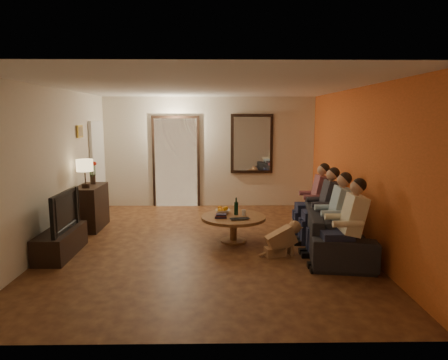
{
  "coord_description": "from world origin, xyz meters",
  "views": [
    {
      "loc": [
        0.19,
        -6.49,
        2.12
      ],
      "look_at": [
        0.3,
        0.3,
        1.05
      ],
      "focal_mm": 32.0,
      "sensor_mm": 36.0,
      "label": 1
    }
  ],
  "objects_px": {
    "table_lamp": "(85,173)",
    "person_a": "(348,229)",
    "person_b": "(336,218)",
    "person_d": "(317,201)",
    "sofa": "(336,229)",
    "person_c": "(325,209)",
    "tv_stand": "(61,242)",
    "bowl": "(223,211)",
    "dog": "(281,238)",
    "laptop": "(240,220)",
    "wine_bottle": "(236,206)",
    "dresser": "(91,207)",
    "coffee_table": "(233,229)",
    "tv": "(59,211)"
  },
  "relations": [
    {
      "from": "person_b",
      "to": "table_lamp",
      "type": "bearing_deg",
      "value": 161.8
    },
    {
      "from": "dresser",
      "to": "bowl",
      "type": "bearing_deg",
      "value": -14.85
    },
    {
      "from": "person_d",
      "to": "bowl",
      "type": "relative_size",
      "value": 4.63
    },
    {
      "from": "dresser",
      "to": "person_c",
      "type": "distance_m",
      "value": 4.37
    },
    {
      "from": "person_c",
      "to": "person_d",
      "type": "distance_m",
      "value": 0.6
    },
    {
      "from": "wine_bottle",
      "to": "tv",
      "type": "bearing_deg",
      "value": -165.27
    },
    {
      "from": "bowl",
      "to": "wine_bottle",
      "type": "relative_size",
      "value": 0.84
    },
    {
      "from": "wine_bottle",
      "to": "tv_stand",
      "type": "bearing_deg",
      "value": -165.27
    },
    {
      "from": "dresser",
      "to": "table_lamp",
      "type": "distance_m",
      "value": 0.72
    },
    {
      "from": "sofa",
      "to": "bowl",
      "type": "distance_m",
      "value": 1.93
    },
    {
      "from": "person_a",
      "to": "dog",
      "type": "xyz_separation_m",
      "value": [
        -0.83,
        0.61,
        -0.32
      ]
    },
    {
      "from": "table_lamp",
      "to": "sofa",
      "type": "relative_size",
      "value": 0.24
    },
    {
      "from": "tv",
      "to": "person_a",
      "type": "height_order",
      "value": "person_a"
    },
    {
      "from": "person_a",
      "to": "coffee_table",
      "type": "relative_size",
      "value": 1.09
    },
    {
      "from": "person_c",
      "to": "laptop",
      "type": "xyz_separation_m",
      "value": [
        -1.44,
        -0.15,
        -0.14
      ]
    },
    {
      "from": "person_b",
      "to": "person_d",
      "type": "distance_m",
      "value": 1.2
    },
    {
      "from": "person_d",
      "to": "dog",
      "type": "height_order",
      "value": "person_d"
    },
    {
      "from": "person_c",
      "to": "wine_bottle",
      "type": "distance_m",
      "value": 1.5
    },
    {
      "from": "dresser",
      "to": "person_c",
      "type": "height_order",
      "value": "person_c"
    },
    {
      "from": "person_a",
      "to": "laptop",
      "type": "bearing_deg",
      "value": 143.96
    },
    {
      "from": "coffee_table",
      "to": "wine_bottle",
      "type": "xyz_separation_m",
      "value": [
        0.05,
        0.1,
        0.38
      ]
    },
    {
      "from": "person_d",
      "to": "dog",
      "type": "relative_size",
      "value": 2.14
    },
    {
      "from": "person_c",
      "to": "table_lamp",
      "type": "bearing_deg",
      "value": 169.39
    },
    {
      "from": "dresser",
      "to": "person_c",
      "type": "bearing_deg",
      "value": -13.45
    },
    {
      "from": "dog",
      "to": "coffee_table",
      "type": "xyz_separation_m",
      "value": [
        -0.71,
        0.71,
        -0.06
      ]
    },
    {
      "from": "person_d",
      "to": "person_a",
      "type": "bearing_deg",
      "value": -90.0
    },
    {
      "from": "person_a",
      "to": "person_c",
      "type": "xyz_separation_m",
      "value": [
        0.0,
        1.2,
        0.0
      ]
    },
    {
      "from": "tv_stand",
      "to": "bowl",
      "type": "xyz_separation_m",
      "value": [
        2.53,
        0.85,
        0.28
      ]
    },
    {
      "from": "table_lamp",
      "to": "bowl",
      "type": "height_order",
      "value": "table_lamp"
    },
    {
      "from": "table_lamp",
      "to": "person_a",
      "type": "bearing_deg",
      "value": -25.18
    },
    {
      "from": "dresser",
      "to": "tv_stand",
      "type": "distance_m",
      "value": 1.53
    },
    {
      "from": "sofa",
      "to": "person_c",
      "type": "height_order",
      "value": "person_c"
    },
    {
      "from": "tv",
      "to": "laptop",
      "type": "distance_m",
      "value": 2.84
    },
    {
      "from": "coffee_table",
      "to": "laptop",
      "type": "relative_size",
      "value": 3.35
    },
    {
      "from": "sofa",
      "to": "wine_bottle",
      "type": "xyz_separation_m",
      "value": [
        -1.59,
        0.53,
        0.27
      ]
    },
    {
      "from": "sofa",
      "to": "laptop",
      "type": "bearing_deg",
      "value": 93.66
    },
    {
      "from": "person_a",
      "to": "table_lamp",
      "type": "bearing_deg",
      "value": 154.82
    },
    {
      "from": "dresser",
      "to": "dog",
      "type": "relative_size",
      "value": 1.67
    },
    {
      "from": "tv_stand",
      "to": "dog",
      "type": "distance_m",
      "value": 3.42
    },
    {
      "from": "person_b",
      "to": "laptop",
      "type": "relative_size",
      "value": 3.65
    },
    {
      "from": "person_b",
      "to": "coffee_table",
      "type": "distance_m",
      "value": 1.74
    },
    {
      "from": "dresser",
      "to": "laptop",
      "type": "bearing_deg",
      "value": -22.62
    },
    {
      "from": "dresser",
      "to": "sofa",
      "type": "bearing_deg",
      "value": -16.84
    },
    {
      "from": "person_c",
      "to": "wine_bottle",
      "type": "height_order",
      "value": "person_c"
    },
    {
      "from": "person_d",
      "to": "dresser",
      "type": "bearing_deg",
      "value": 174.41
    },
    {
      "from": "sofa",
      "to": "dog",
      "type": "relative_size",
      "value": 4.06
    },
    {
      "from": "person_c",
      "to": "person_d",
      "type": "bearing_deg",
      "value": 90.0
    },
    {
      "from": "sofa",
      "to": "bowl",
      "type": "bearing_deg",
      "value": 79.5
    },
    {
      "from": "person_b",
      "to": "person_d",
      "type": "xyz_separation_m",
      "value": [
        0.0,
        1.2,
        0.0
      ]
    },
    {
      "from": "sofa",
      "to": "laptop",
      "type": "distance_m",
      "value": 1.55
    }
  ]
}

